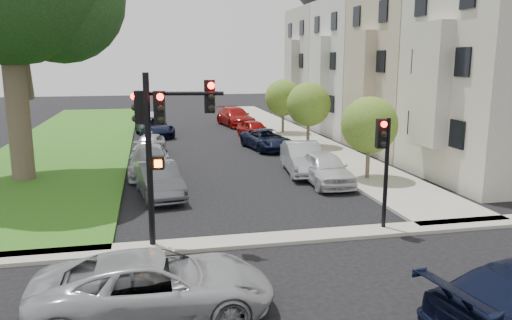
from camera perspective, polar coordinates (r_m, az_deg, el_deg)
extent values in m
plane|color=black|center=(14.14, 4.33, -11.95)|extent=(140.00, 140.00, 0.00)
cube|color=#315B20|center=(37.23, -20.08, 2.15)|extent=(8.00, 44.00, 0.12)
cube|color=#AAA89A|center=(38.31, 3.94, 3.07)|extent=(3.50, 44.00, 0.12)
cube|color=#AAA89A|center=(15.90, 2.29, -8.98)|extent=(60.00, 1.00, 0.12)
cube|color=#A2A1A0|center=(26.10, 26.73, 8.90)|extent=(7.00, 7.40, 10.00)
cube|color=#A2A1A0|center=(23.92, 19.32, 8.14)|extent=(0.70, 2.20, 5.50)
cube|color=black|center=(24.05, 20.10, 10.50)|extent=(0.08, 3.60, 6.00)
cube|color=#B6AA92|center=(32.31, 18.36, 9.78)|extent=(7.00, 7.40, 10.00)
cube|color=#B6AA92|center=(30.57, 11.98, 9.10)|extent=(0.70, 2.20, 5.50)
cube|color=black|center=(30.68, 12.58, 10.96)|extent=(0.08, 3.60, 6.00)
cube|color=#BCBCBB|center=(38.98, 12.75, 10.25)|extent=(7.00, 7.40, 10.00)
cube|color=#BCBCBB|center=(37.55, 7.29, 9.64)|extent=(0.70, 2.20, 5.50)
cube|color=black|center=(37.64, 7.77, 11.15)|extent=(0.08, 3.60, 6.00)
cube|color=#A69E8C|center=(45.90, 8.79, 10.53)|extent=(7.00, 7.40, 10.00)
cube|color=#A69E8C|center=(44.70, 4.08, 9.97)|extent=(0.70, 2.20, 5.50)
cube|color=black|center=(44.77, 4.47, 11.25)|extent=(0.08, 3.60, 6.00)
cylinder|color=#4C3D31|center=(25.34, -25.64, 6.04)|extent=(1.02, 1.02, 7.44)
cylinder|color=#4C3D31|center=(23.97, 12.65, -0.08)|extent=(0.19, 0.19, 1.88)
sphere|color=#437F18|center=(23.70, 12.83, 3.94)|extent=(2.63, 2.63, 2.63)
cylinder|color=#4C3D31|center=(32.31, 5.97, 3.16)|extent=(0.20, 0.20, 2.00)
sphere|color=#437F18|center=(32.10, 6.03, 6.35)|extent=(2.80, 2.80, 2.80)
cylinder|color=#4C3D31|center=(38.23, 3.09, 4.46)|extent=(0.20, 0.20, 1.98)
sphere|color=#437F18|center=(38.06, 3.11, 7.12)|extent=(2.77, 2.77, 2.77)
cylinder|color=black|center=(14.94, -12.10, -0.34)|extent=(0.21, 0.21, 5.24)
cylinder|color=black|center=(14.70, -8.07, 7.55)|extent=(2.20, 0.55, 0.12)
cube|color=black|center=(14.70, -10.98, 5.88)|extent=(0.35, 0.32, 0.96)
cube|color=black|center=(14.78, -5.31, 7.24)|extent=(0.35, 0.32, 0.96)
cube|color=black|center=(14.95, -13.14, 5.88)|extent=(0.32, 0.35, 0.96)
sphere|color=#FF0C05|center=(14.52, -11.02, 7.09)|extent=(0.20, 0.20, 0.20)
sphere|color=black|center=(14.59, -10.92, 4.56)|extent=(0.20, 0.20, 0.20)
cube|color=black|center=(14.94, -11.13, -0.30)|extent=(0.39, 0.32, 0.38)
cube|color=#FF5905|center=(14.80, -11.12, -0.41)|extent=(0.22, 0.03, 0.22)
cylinder|color=black|center=(16.85, 14.63, -1.70)|extent=(0.15, 0.15, 3.77)
cube|color=black|center=(16.49, 14.10, 2.95)|extent=(0.32, 0.29, 0.94)
sphere|color=#FF0C05|center=(16.32, 14.39, 3.97)|extent=(0.20, 0.20, 0.20)
imported|color=#999BA0|center=(11.47, -11.46, -13.95)|extent=(5.26, 2.47, 1.46)
imported|color=silver|center=(22.91, 7.89, -0.95)|extent=(1.79, 4.35, 1.48)
imported|color=#999BA0|center=(24.96, 5.38, 0.21)|extent=(2.14, 4.85, 1.55)
imported|color=black|center=(31.54, 1.21, 2.36)|extent=(2.87, 4.89, 1.28)
imported|color=maroon|center=(35.99, -0.21, 3.52)|extent=(2.22, 4.09, 1.32)
imported|color=maroon|center=(42.95, -2.38, 4.95)|extent=(3.01, 5.65, 1.56)
imported|color=#3F4247|center=(21.00, -11.04, -2.28)|extent=(2.15, 4.47, 1.41)
imported|color=#999BA0|center=(25.13, -12.09, -0.10)|extent=(2.02, 4.83, 1.39)
imported|color=#999BA0|center=(30.30, -12.09, 1.74)|extent=(2.21, 3.98, 1.28)
imported|color=black|center=(37.81, -11.51, 3.72)|extent=(3.07, 5.29, 1.39)
imported|color=silver|center=(42.55, -12.37, 4.46)|extent=(1.44, 3.93, 1.29)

